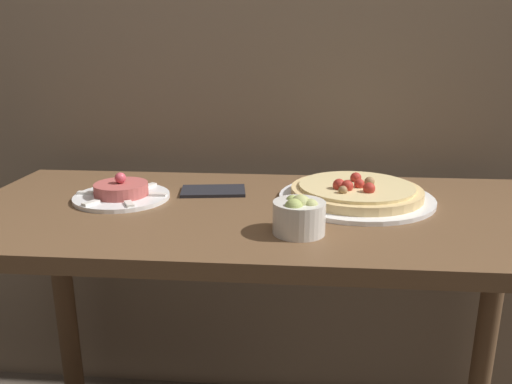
# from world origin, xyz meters

# --- Properties ---
(dining_table) EXTENTS (1.37, 0.61, 0.79)m
(dining_table) POSITION_xyz_m (0.00, 0.30, 0.66)
(dining_table) COLOR brown
(dining_table) RESTS_ON ground_plane
(pizza_plate) EXTENTS (0.36, 0.36, 0.06)m
(pizza_plate) POSITION_xyz_m (0.21, 0.38, 0.80)
(pizza_plate) COLOR white
(pizza_plate) RESTS_ON dining_table
(tartare_plate) EXTENTS (0.23, 0.23, 0.06)m
(tartare_plate) POSITION_xyz_m (-0.34, 0.34, 0.80)
(tartare_plate) COLOR white
(tartare_plate) RESTS_ON dining_table
(small_bowl) EXTENTS (0.10, 0.10, 0.08)m
(small_bowl) POSITION_xyz_m (0.08, 0.15, 0.82)
(small_bowl) COLOR silver
(small_bowl) RESTS_ON dining_table
(napkin) EXTENTS (0.17, 0.11, 0.01)m
(napkin) POSITION_xyz_m (-0.13, 0.41, 0.79)
(napkin) COLOR black
(napkin) RESTS_ON dining_table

